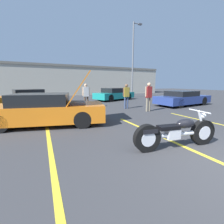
% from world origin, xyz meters
% --- Properties ---
extents(parking_stripe_foreground, '(0.12, 5.57, 0.01)m').
position_xyz_m(parking_stripe_foreground, '(-3.49, 2.23, 0.00)').
color(parking_stripe_foreground, yellow).
rests_on(parking_stripe_foreground, ground).
extents(parking_stripe_middle, '(0.12, 5.57, 0.01)m').
position_xyz_m(parking_stripe_middle, '(-0.12, 2.23, 0.00)').
color(parking_stripe_middle, yellow).
rests_on(parking_stripe_middle, ground).
extents(parking_stripe_back, '(0.12, 5.57, 0.01)m').
position_xyz_m(parking_stripe_back, '(3.25, 2.23, 0.00)').
color(parking_stripe_back, yellow).
rests_on(parking_stripe_back, ground).
extents(far_building, '(32.00, 4.20, 4.40)m').
position_xyz_m(far_building, '(0.00, 23.23, 2.34)').
color(far_building, '#B2AD9E').
rests_on(far_building, ground).
extents(light_pole, '(1.21, 0.28, 8.90)m').
position_xyz_m(light_pole, '(6.97, 15.04, 4.84)').
color(light_pole, slate).
rests_on(light_pole, ground).
extents(motorcycle, '(2.47, 0.77, 1.00)m').
position_xyz_m(motorcycle, '(-0.38, 1.44, 0.42)').
color(motorcycle, black).
rests_on(motorcycle, ground).
extents(show_car_hood_open, '(4.96, 2.83, 2.21)m').
position_xyz_m(show_car_hood_open, '(-3.43, 5.39, 0.65)').
color(show_car_hood_open, orange).
rests_on(show_car_hood_open, ground).
extents(parked_car_right_row, '(4.86, 2.30, 1.16)m').
position_xyz_m(parked_car_right_row, '(6.61, 7.14, 0.57)').
color(parked_car_right_row, navy).
rests_on(parked_car_right_row, ground).
extents(parked_car_mid_left_row, '(4.55, 2.84, 1.30)m').
position_xyz_m(parked_car_mid_left_row, '(-4.35, 11.78, 0.62)').
color(parked_car_mid_left_row, orange).
rests_on(parked_car_mid_left_row, ground).
extents(parked_car_mid_right_row, '(4.82, 3.23, 1.27)m').
position_xyz_m(parked_car_mid_right_row, '(3.36, 12.96, 0.61)').
color(parked_car_mid_right_row, teal).
rests_on(parked_car_mid_right_row, ground).
extents(spectator_near_motorcycle, '(0.52, 0.22, 1.70)m').
position_xyz_m(spectator_near_motorcycle, '(1.71, 7.65, 1.01)').
color(spectator_near_motorcycle, '#38476B').
rests_on(spectator_near_motorcycle, ground).
extents(spectator_by_show_car, '(0.52, 0.23, 1.72)m').
position_xyz_m(spectator_by_show_car, '(-0.76, 9.02, 1.03)').
color(spectator_by_show_car, brown).
rests_on(spectator_by_show_car, ground).
extents(spectator_midground, '(0.52, 0.23, 1.79)m').
position_xyz_m(spectator_midground, '(2.44, 6.17, 1.07)').
color(spectator_midground, gray).
rests_on(spectator_midground, ground).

